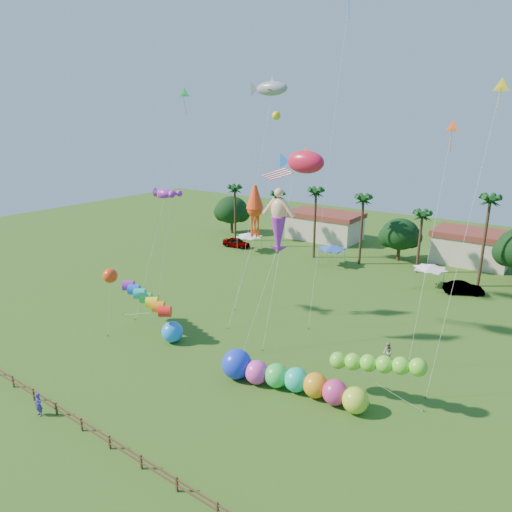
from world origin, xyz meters
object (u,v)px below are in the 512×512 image
Objects in this scene: car_b at (464,288)px; blue_ball at (172,332)px; spectator_a at (38,405)px; caterpillar_inflatable at (286,378)px; car_a at (236,242)px; spectator_b at (388,353)px.

blue_ball is (-19.52, -29.24, 0.26)m from car_b.
spectator_a reaches higher than car_b.
spectator_a is at bearing -87.91° from blue_ball.
car_b is 30.53m from caterpillar_inflatable.
car_a is 2.28× the size of blue_ball.
caterpillar_inflatable is 5.99× the size of blue_ball.
caterpillar_inflatable is (-4.81, -8.79, 0.13)m from spectator_b.
car_b is (35.32, -0.67, -0.04)m from car_a.
car_a is 33.83m from blue_ball.
caterpillar_inflatable is at bearing -77.56° from spectator_b.
caterpillar_inflatable is (-6.47, -29.84, 0.28)m from car_b.
car_a is at bearing 124.70° from caterpillar_inflatable.
spectator_a is 18.02m from caterpillar_inflatable.
blue_ball reaches higher than spectator_a.
caterpillar_inflatable is at bearing -143.76° from car_a.
spectator_b reaches higher than car_a.
spectator_b is 19.65m from blue_ball.
spectator_b reaches higher than car_b.
car_b is 35.16m from blue_ball.
caterpillar_inflatable is (12.55, 12.93, 0.14)m from spectator_a.
blue_ball is at bearing -114.21° from spectator_b.
car_a is at bearing 117.85° from blue_ball.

